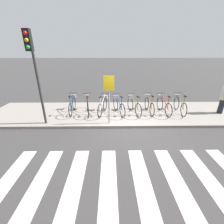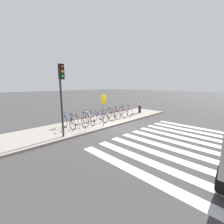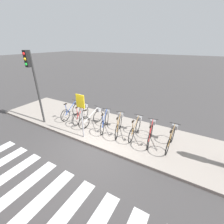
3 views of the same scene
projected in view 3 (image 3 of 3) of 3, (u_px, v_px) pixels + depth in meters
name	position (u px, v px, depth m)	size (l,w,h in m)	color
ground_plane	(95.00, 148.00, 6.62)	(120.00, 120.00, 0.00)	#423F3F
sidewalk	(113.00, 130.00, 7.86)	(14.47, 3.22, 0.12)	#9E9389
parked_bicycle_0	(72.00, 110.00, 8.93)	(0.46, 1.68, 1.03)	black
parked_bicycle_1	(82.00, 114.00, 8.52)	(0.48, 1.66, 1.03)	black
parked_bicycle_2	(93.00, 117.00, 8.09)	(0.55, 1.64, 1.03)	black
parked_bicycle_3	(105.00, 121.00, 7.74)	(0.65, 1.61, 1.03)	black
parked_bicycle_4	(119.00, 124.00, 7.40)	(0.62, 1.62, 1.03)	black
parked_bicycle_5	(136.00, 128.00, 7.11)	(0.46, 1.68, 1.03)	black
parked_bicycle_6	(151.00, 133.00, 6.72)	(0.46, 1.67, 1.03)	black
parked_bicycle_7	(171.00, 138.00, 6.36)	(0.46, 1.68, 1.03)	black
traffic_light	(32.00, 74.00, 7.31)	(0.24, 0.40, 3.81)	#2D2D2D
sign_post	(81.00, 109.00, 6.58)	(0.44, 0.07, 2.14)	#99999E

